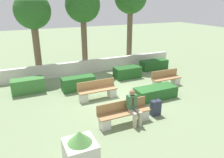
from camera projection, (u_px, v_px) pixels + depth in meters
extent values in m
plane|color=gray|center=(121.00, 99.00, 10.71)|extent=(60.00, 60.00, 0.00)
cube|color=beige|center=(90.00, 66.00, 14.50)|extent=(12.26, 0.30, 0.83)
cube|color=#A37A4C|center=(125.00, 113.00, 8.41)|extent=(2.12, 0.44, 0.05)
cube|color=#A37A4C|center=(122.00, 105.00, 8.54)|extent=(2.12, 0.04, 0.40)
cube|color=beige|center=(105.00, 123.00, 8.16)|extent=(0.36, 0.40, 0.42)
cube|color=beige|center=(143.00, 114.00, 8.82)|extent=(0.36, 0.40, 0.42)
cube|color=#A37A4C|center=(98.00, 90.00, 10.55)|extent=(1.93, 0.44, 0.05)
cube|color=#A37A4C|center=(96.00, 84.00, 10.68)|extent=(1.93, 0.04, 0.40)
cube|color=beige|center=(84.00, 97.00, 10.34)|extent=(0.36, 0.40, 0.42)
cube|color=beige|center=(112.00, 92.00, 10.92)|extent=(0.36, 0.40, 0.42)
cube|color=#A37A4C|center=(167.00, 79.00, 12.12)|extent=(1.73, 0.44, 0.05)
cube|color=#A37A4C|center=(164.00, 73.00, 12.25)|extent=(1.73, 0.04, 0.40)
cube|color=beige|center=(157.00, 84.00, 11.95)|extent=(0.36, 0.40, 0.42)
cube|color=beige|center=(175.00, 81.00, 12.45)|extent=(0.36, 0.40, 0.42)
cube|color=#B2A893|center=(132.00, 112.00, 8.28)|extent=(0.14, 0.46, 0.13)
cube|color=#B2A893|center=(137.00, 111.00, 8.36)|extent=(0.14, 0.46, 0.13)
cube|color=#B2A893|center=(135.00, 121.00, 8.16)|extent=(0.11, 0.11, 0.60)
cube|color=#B2A893|center=(140.00, 119.00, 8.26)|extent=(0.11, 0.11, 0.60)
cube|color=#3D6B42|center=(132.00, 101.00, 8.41)|extent=(0.38, 0.22, 0.54)
sphere|color=#936B4C|center=(132.00, 92.00, 8.27)|extent=(0.22, 0.22, 0.22)
cube|color=maroon|center=(133.00, 102.00, 8.31)|extent=(0.06, 0.01, 0.35)
cube|color=#3D7A38|center=(28.00, 86.00, 11.29)|extent=(1.63, 0.68, 0.76)
cube|color=#235623|center=(154.00, 65.00, 15.16)|extent=(1.89, 0.78, 0.64)
cube|color=#235623|center=(127.00, 72.00, 13.50)|extent=(1.63, 0.81, 0.68)
cube|color=#286028|center=(78.00, 83.00, 11.67)|extent=(1.74, 0.64, 0.72)
cube|color=#286028|center=(155.00, 93.00, 10.69)|extent=(2.10, 0.83, 0.57)
cube|color=beige|center=(81.00, 153.00, 6.30)|extent=(0.90, 0.90, 0.76)
cone|color=#569347|center=(80.00, 137.00, 6.11)|extent=(0.71, 0.71, 0.36)
cube|color=#282D42|center=(156.00, 108.00, 9.08)|extent=(0.43, 0.24, 0.66)
cylinder|color=#333338|center=(156.00, 99.00, 8.93)|extent=(0.02, 0.02, 0.20)
cylinder|color=brown|center=(37.00, 49.00, 13.57)|extent=(0.42, 0.42, 3.38)
sphere|color=#285B23|center=(32.00, 11.00, 12.79)|extent=(2.14, 2.14, 2.14)
cylinder|color=brown|center=(84.00, 43.00, 14.63)|extent=(0.38, 0.38, 3.66)
sphere|color=#285B23|center=(83.00, 5.00, 13.79)|extent=(2.23, 2.23, 2.23)
cylinder|color=brown|center=(130.00, 36.00, 15.87)|extent=(0.38, 0.38, 4.13)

